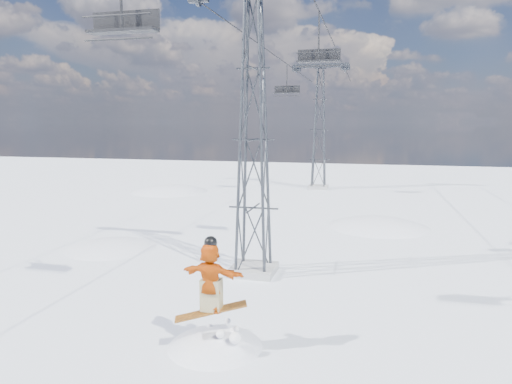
% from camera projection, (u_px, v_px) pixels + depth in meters
% --- Properties ---
extents(ground, '(120.00, 120.00, 0.00)m').
position_uv_depth(ground, '(144.00, 372.00, 11.38)').
color(ground, white).
rests_on(ground, ground).
extents(snow_terrain, '(39.00, 37.00, 22.00)m').
position_uv_depth(snow_terrain, '(225.00, 334.00, 34.35)').
color(snow_terrain, white).
rests_on(snow_terrain, ground).
extents(lift_tower_near, '(5.20, 1.80, 11.43)m').
position_uv_depth(lift_tower_near, '(253.00, 140.00, 18.05)').
color(lift_tower_near, '#999999').
rests_on(lift_tower_near, ground).
extents(lift_tower_far, '(5.20, 1.80, 11.43)m').
position_uv_depth(lift_tower_far, '(319.00, 130.00, 42.05)').
color(lift_tower_far, '#999999').
rests_on(lift_tower_far, ground).
extents(haul_cables, '(4.46, 51.00, 0.06)m').
position_uv_depth(haul_cables, '(298.00, 46.00, 28.27)').
color(haul_cables, black).
rests_on(haul_cables, ground).
extents(lift_chair_near, '(2.01, 0.58, 2.49)m').
position_uv_depth(lift_chair_near, '(123.00, 23.00, 12.46)').
color(lift_chair_near, black).
rests_on(lift_chair_near, ground).
extents(lift_chair_mid, '(1.86, 0.54, 2.31)m').
position_uv_depth(lift_chair_mid, '(319.00, 57.00, 19.78)').
color(lift_chair_mid, black).
rests_on(lift_chair_mid, ground).
extents(lift_chair_far, '(2.08, 0.60, 2.58)m').
position_uv_depth(lift_chair_far, '(287.00, 90.00, 37.26)').
color(lift_chair_far, black).
rests_on(lift_chair_far, ground).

